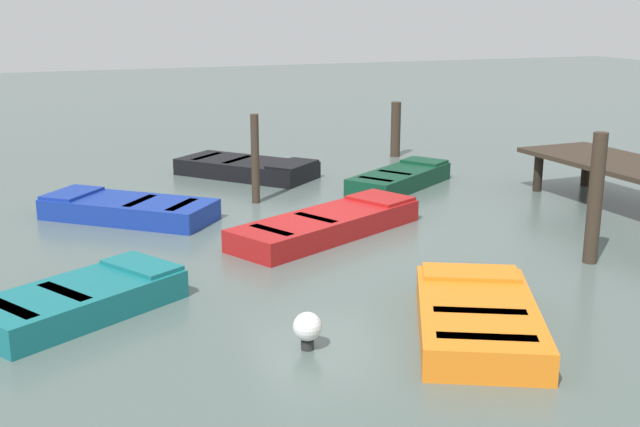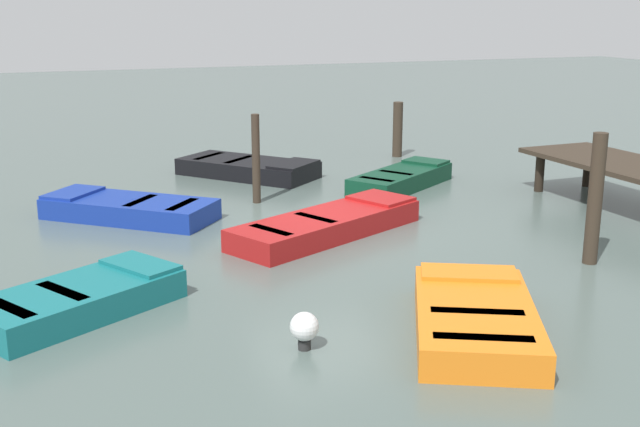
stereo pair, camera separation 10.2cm
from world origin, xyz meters
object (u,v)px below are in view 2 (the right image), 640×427
(rowboat_teal, at_px, (78,299))
(marker_buoy, at_px, (304,328))
(mooring_piling_far_right, at_px, (595,199))
(rowboat_red, at_px, (328,224))
(mooring_piling_far_left, at_px, (398,129))
(rowboat_dark_green, at_px, (401,178))
(mooring_piling_center, at_px, (256,159))
(rowboat_black, at_px, (249,168))
(rowboat_blue, at_px, (128,208))
(dock_segment, at_px, (622,167))
(rowboat_orange, at_px, (475,317))

(rowboat_teal, height_order, marker_buoy, marker_buoy)
(mooring_piling_far_right, bearing_deg, rowboat_red, -131.90)
(mooring_piling_far_right, distance_m, marker_buoy, 5.76)
(mooring_piling_far_right, distance_m, mooring_piling_far_left, 9.69)
(rowboat_dark_green, distance_m, mooring_piling_center, 3.61)
(rowboat_black, height_order, rowboat_red, same)
(rowboat_blue, bearing_deg, rowboat_teal, 115.04)
(rowboat_black, bearing_deg, mooring_piling_center, -52.52)
(rowboat_blue, xyz_separation_m, rowboat_red, (2.47, 3.26, -0.00))
(dock_segment, height_order, rowboat_black, dock_segment)
(dock_segment, relative_size, rowboat_dark_green, 1.41)
(rowboat_orange, relative_size, mooring_piling_far_right, 1.53)
(dock_segment, relative_size, rowboat_blue, 1.31)
(marker_buoy, bearing_deg, rowboat_blue, -170.68)
(rowboat_black, height_order, rowboat_orange, same)
(rowboat_blue, height_order, marker_buoy, marker_buoy)
(rowboat_blue, distance_m, mooring_piling_far_left, 8.92)
(rowboat_teal, xyz_separation_m, mooring_piling_far_right, (0.72, 8.00, 0.86))
(rowboat_dark_green, height_order, mooring_piling_center, mooring_piling_center)
(mooring_piling_far_right, xyz_separation_m, marker_buoy, (1.49, -5.51, -0.79))
(mooring_piling_center, relative_size, marker_buoy, 3.95)
(mooring_piling_far_left, bearing_deg, rowboat_black, -76.98)
(rowboat_orange, bearing_deg, rowboat_red, 28.23)
(rowboat_blue, distance_m, rowboat_orange, 8.07)
(rowboat_dark_green, height_order, rowboat_orange, same)
(rowboat_dark_green, bearing_deg, rowboat_orange, -144.02)
(rowboat_red, bearing_deg, marker_buoy, -140.53)
(rowboat_teal, height_order, rowboat_orange, same)
(dock_segment, height_order, mooring_piling_far_right, mooring_piling_far_right)
(rowboat_orange, bearing_deg, mooring_piling_far_right, -34.41)
(dock_segment, bearing_deg, rowboat_blue, -106.92)
(rowboat_red, xyz_separation_m, mooring_piling_far_left, (-6.55, 4.66, 0.54))
(rowboat_red, xyz_separation_m, mooring_piling_far_right, (3.05, 3.40, 0.86))
(dock_segment, xyz_separation_m, rowboat_teal, (2.17, -11.09, -0.62))
(mooring_piling_center, bearing_deg, rowboat_dark_green, 92.94)
(rowboat_black, bearing_deg, rowboat_orange, -39.81)
(rowboat_orange, relative_size, mooring_piling_far_left, 2.18)
(rowboat_black, height_order, mooring_piling_far_left, mooring_piling_far_left)
(mooring_piling_center, bearing_deg, rowboat_blue, -82.39)
(rowboat_red, distance_m, mooring_piling_far_left, 8.05)
(rowboat_dark_green, distance_m, rowboat_blue, 6.30)
(rowboat_dark_green, xyz_separation_m, rowboat_orange, (7.88, -2.91, 0.00))
(rowboat_blue, bearing_deg, rowboat_dark_green, -134.45)
(dock_segment, relative_size, mooring_piling_far_right, 2.07)
(dock_segment, distance_m, rowboat_blue, 10.12)
(rowboat_dark_green, relative_size, rowboat_orange, 0.96)
(marker_buoy, bearing_deg, rowboat_dark_green, 145.88)
(rowboat_red, bearing_deg, rowboat_orange, -114.31)
(rowboat_dark_green, bearing_deg, rowboat_teal, -178.64)
(rowboat_blue, height_order, rowboat_black, same)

